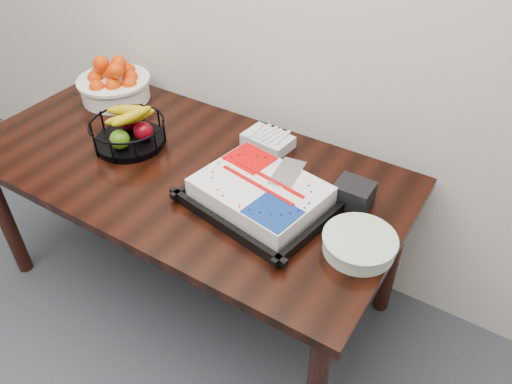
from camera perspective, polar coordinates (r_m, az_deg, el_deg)
The scene contains 7 objects.
table at distance 2.08m, azimuth -8.20°, elevation 1.24°, with size 1.80×0.90×0.75m.
cake_tray at distance 1.79m, azimuth 0.52°, elevation -0.29°, with size 0.56×0.47×0.10m.
tangerine_bowl at distance 2.52m, azimuth -15.97°, elevation 12.12°, with size 0.34×0.34×0.22m.
fruit_basket at distance 2.16m, azimuth -14.43°, elevation 6.83°, with size 0.31×0.31×0.17m.
plate_stack at distance 1.66m, azimuth 11.71°, elevation -5.84°, with size 0.24×0.24×0.06m.
fork_bag at distance 2.10m, azimuth 1.36°, elevation 5.95°, with size 0.21×0.15×0.06m.
napkin_box at distance 1.82m, azimuth 11.09°, elevation -0.28°, with size 0.13×0.11×0.09m, color black.
Camera 1 is at (1.11, 0.78, 1.94)m, focal length 35.00 mm.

